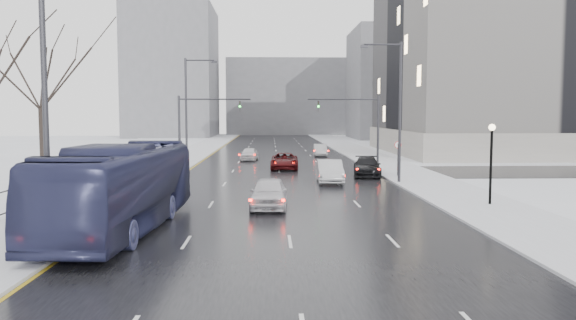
{
  "coord_description": "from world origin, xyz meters",
  "views": [
    {
      "loc": [
        -0.75,
        0.62,
        4.97
      ],
      "look_at": [
        0.2,
        30.64,
        2.5
      ],
      "focal_mm": 35.0,
      "sensor_mm": 36.0,
      "label": 1
    }
  ],
  "objects": [
    {
      "name": "mast_signal_right",
      "position": [
        7.33,
        48.0,
        4.11
      ],
      "size": [
        6.1,
        0.33,
        6.5
      ],
      "color": "#2D2D33",
      "rests_on": "ground"
    },
    {
      "name": "iron_fence",
      "position": [
        -13.0,
        30.0,
        0.91
      ],
      "size": [
        0.06,
        70.0,
        1.3
      ],
      "color": "black",
      "rests_on": "sidewalk_left"
    },
    {
      "name": "sidewalk_right",
      "position": [
        10.5,
        60.0,
        0.08
      ],
      "size": [
        5.0,
        150.0,
        0.16
      ],
      "primitive_type": "cube",
      "color": "silver",
      "rests_on": "ground"
    },
    {
      "name": "mast_signal_left",
      "position": [
        -7.33,
        48.0,
        4.11
      ],
      "size": [
        6.1,
        0.33,
        6.5
      ],
      "color": "#2D2D33",
      "rests_on": "ground"
    },
    {
      "name": "no_uturn_sign",
      "position": [
        9.2,
        44.0,
        2.3
      ],
      "size": [
        0.6,
        0.06,
        2.7
      ],
      "color": "#2D2D33",
      "rests_on": "sidewalk_right"
    },
    {
      "name": "sedan_right_far",
      "position": [
        6.92,
        44.69,
        0.79
      ],
      "size": [
        2.77,
        5.39,
        1.5
      ],
      "primitive_type": "imported",
      "rotation": [
        0.0,
        0.0,
        -0.14
      ],
      "color": "black",
      "rests_on": "road"
    },
    {
      "name": "sedan_right_cross",
      "position": [
        0.5,
        50.61,
        0.77
      ],
      "size": [
        2.59,
        5.31,
        1.45
      ],
      "primitive_type": "imported",
      "rotation": [
        0.0,
        0.0,
        -0.03
      ],
      "color": "#420B0D",
      "rests_on": "road"
    },
    {
      "name": "tree_park_e",
      "position": [
        -18.2,
        44.0,
        0.0
      ],
      "size": [
        9.45,
        9.45,
        13.5
      ],
      "primitive_type": null,
      "color": "black",
      "rests_on": "ground"
    },
    {
      "name": "sedan_center_far",
      "position": [
        -2.99,
        60.15,
        0.74
      ],
      "size": [
        2.01,
        4.24,
        1.4
      ],
      "primitive_type": "imported",
      "rotation": [
        0.0,
        0.0,
        -0.09
      ],
      "color": "silver",
      "rests_on": "road"
    },
    {
      "name": "civic_building",
      "position": [
        35.0,
        72.0,
        11.21
      ],
      "size": [
        41.0,
        31.0,
        24.8
      ],
      "color": "gray",
      "rests_on": "ground"
    },
    {
      "name": "bldg_far_right",
      "position": [
        28.0,
        115.0,
        11.0
      ],
      "size": [
        24.0,
        20.0,
        22.0
      ],
      "primitive_type": "cube",
      "color": "slate",
      "rests_on": "ground"
    },
    {
      "name": "road",
      "position": [
        0.0,
        60.0,
        0.02
      ],
      "size": [
        16.0,
        150.0,
        0.04
      ],
      "primitive_type": "cube",
      "color": "black",
      "rests_on": "ground"
    },
    {
      "name": "lamppost_r_mid",
      "position": [
        11.0,
        30.0,
        2.94
      ],
      "size": [
        0.36,
        0.36,
        4.28
      ],
      "color": "black",
      "rests_on": "sidewalk_right"
    },
    {
      "name": "bldg_far_left",
      "position": [
        -22.0,
        125.0,
        14.0
      ],
      "size": [
        18.0,
        22.0,
        28.0
      ],
      "primitive_type": "cube",
      "color": "slate",
      "rests_on": "ground"
    },
    {
      "name": "sidewalk_left",
      "position": [
        -10.5,
        60.0,
        0.08
      ],
      "size": [
        5.0,
        150.0,
        0.16
      ],
      "primitive_type": "cube",
      "color": "silver",
      "rests_on": "ground"
    },
    {
      "name": "cross_road",
      "position": [
        0.0,
        48.0,
        0.02
      ],
      "size": [
        130.0,
        10.0,
        0.04
      ],
      "primitive_type": "cube",
      "color": "black",
      "rests_on": "ground"
    },
    {
      "name": "bus",
      "position": [
        -7.0,
        24.32,
        1.88
      ],
      "size": [
        3.83,
        13.36,
        3.68
      ],
      "primitive_type": "imported",
      "rotation": [
        0.0,
        0.0,
        -0.06
      ],
      "color": "#2A2C51",
      "rests_on": "road"
    },
    {
      "name": "sedan_center_near",
      "position": [
        -0.84,
        29.83,
        0.84
      ],
      "size": [
        2.07,
        4.75,
        1.59
      ],
      "primitive_type": "imported",
      "rotation": [
        0.0,
        0.0,
        -0.04
      ],
      "color": "silver",
      "rests_on": "road"
    },
    {
      "name": "sedan_right_distant",
      "position": [
        5.1,
        66.11,
        0.74
      ],
      "size": [
        1.61,
        4.28,
        1.4
      ],
      "primitive_type": "imported",
      "rotation": [
        0.0,
        0.0,
        -0.03
      ],
      "color": "#ABACAF",
      "rests_on": "road"
    },
    {
      "name": "streetlight_l_far",
      "position": [
        -8.17,
        52.0,
        5.62
      ],
      "size": [
        2.95,
        0.25,
        10.0
      ],
      "color": "#2D2D33",
      "rests_on": "ground"
    },
    {
      "name": "streetlight_l_near",
      "position": [
        -8.17,
        20.0,
        5.62
      ],
      "size": [
        2.95,
        0.25,
        10.0
      ],
      "color": "#2D2D33",
      "rests_on": "ground"
    },
    {
      "name": "sedan_right_near",
      "position": [
        3.5,
        40.52,
        0.86
      ],
      "size": [
        1.88,
        5.03,
        1.64
      ],
      "primitive_type": "imported",
      "rotation": [
        0.0,
        0.0,
        -0.03
      ],
      "color": "#B8B8BC",
      "rests_on": "road"
    },
    {
      "name": "bldg_far_center",
      "position": [
        4.0,
        140.0,
        9.0
      ],
      "size": [
        30.0,
        18.0,
        18.0
      ],
      "primitive_type": "cube",
      "color": "slate",
      "rests_on": "ground"
    },
    {
      "name": "park_strip",
      "position": [
        -20.0,
        60.0,
        0.06
      ],
      "size": [
        14.0,
        150.0,
        0.12
      ],
      "primitive_type": "cube",
      "color": "white",
      "rests_on": "ground"
    },
    {
      "name": "streetlight_r_mid",
      "position": [
        8.17,
        40.0,
        5.62
      ],
      "size": [
        2.95,
        0.25,
        10.0
      ],
      "color": "#2D2D33",
      "rests_on": "ground"
    }
  ]
}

